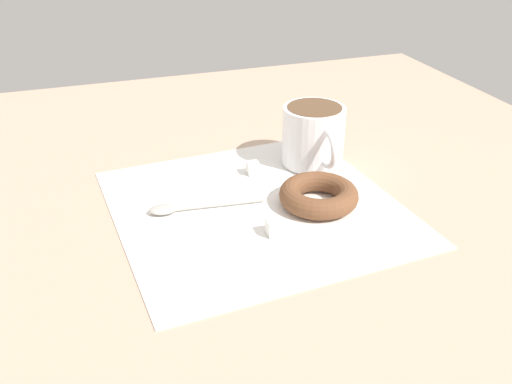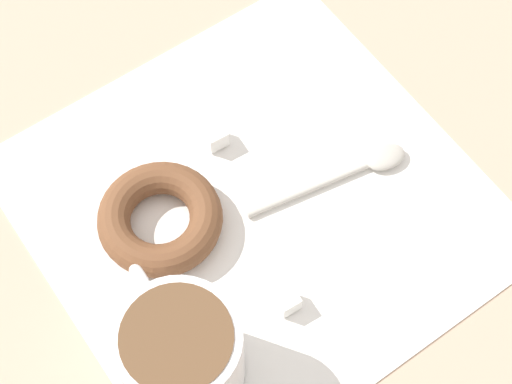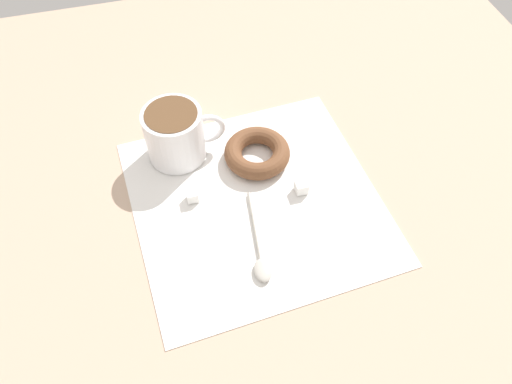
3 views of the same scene
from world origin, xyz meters
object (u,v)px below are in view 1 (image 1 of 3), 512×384
donut (319,195)px  spoon (181,208)px  coffee_cup (314,135)px  sugar_cube (253,168)px  sugar_cube_extra (274,227)px

donut → spoon: bearing=-103.7°
coffee_cup → spoon: coffee_cup is taller
sugar_cube → donut: bearing=24.7°
coffee_cup → sugar_cube: 10.19cm
donut → sugar_cube_extra: donut is taller
sugar_cube_extra → spoon: bearing=-133.6°
spoon → sugar_cube: bearing=120.6°
sugar_cube_extra → coffee_cup: bearing=143.3°
coffee_cup → donut: size_ratio=1.20×
spoon → sugar_cube_extra: size_ratio=8.25×
coffee_cup → sugar_cube: coffee_cup is taller
donut → sugar_cube: 12.41cm
donut → sugar_cube_extra: size_ratio=5.70×
sugar_cube → sugar_cube_extra: bearing=-9.5°
donut → sugar_cube_extra: 9.15cm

